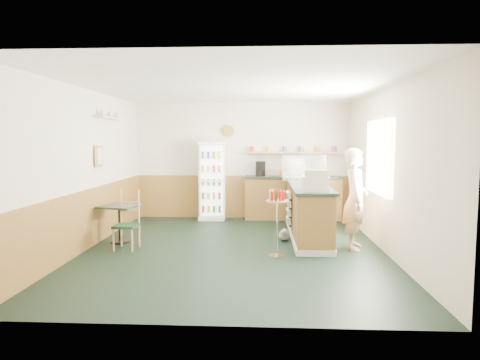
# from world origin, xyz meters

# --- Properties ---
(ground) EXTENTS (6.00, 6.00, 0.00)m
(ground) POSITION_xyz_m (0.00, 0.00, 0.00)
(ground) COLOR black
(ground) RESTS_ON ground
(room_envelope) EXTENTS (5.04, 6.02, 2.72)m
(room_envelope) POSITION_xyz_m (-0.23, 0.73, 1.52)
(room_envelope) COLOR beige
(room_envelope) RESTS_ON ground
(service_counter) EXTENTS (0.68, 3.01, 1.01)m
(service_counter) POSITION_xyz_m (1.35, 1.07, 0.46)
(service_counter) COLOR olive
(service_counter) RESTS_ON ground
(back_counter) EXTENTS (2.24, 0.42, 1.69)m
(back_counter) POSITION_xyz_m (1.19, 2.80, 0.55)
(back_counter) COLOR olive
(back_counter) RESTS_ON ground
(drinks_fridge) EXTENTS (0.60, 0.52, 1.80)m
(drinks_fridge) POSITION_xyz_m (-0.67, 2.74, 0.90)
(drinks_fridge) COLOR white
(drinks_fridge) RESTS_ON ground
(display_case) EXTENTS (0.89, 0.47, 0.51)m
(display_case) POSITION_xyz_m (1.35, 1.84, 1.26)
(display_case) COLOR silver
(display_case) RESTS_ON service_counter
(cash_register) EXTENTS (0.43, 0.45, 0.24)m
(cash_register) POSITION_xyz_m (1.35, -0.06, 1.13)
(cash_register) COLOR beige
(cash_register) RESTS_ON service_counter
(shopkeeper) EXTENTS (0.51, 0.64, 1.70)m
(shopkeeper) POSITION_xyz_m (2.05, 0.14, 0.85)
(shopkeeper) COLOR tan
(shopkeeper) RESTS_ON ground
(condiment_stand) EXTENTS (0.33, 0.33, 1.04)m
(condiment_stand) POSITION_xyz_m (0.72, -0.41, 0.71)
(condiment_stand) COLOR silver
(condiment_stand) RESTS_ON ground
(newspaper_rack) EXTENTS (0.09, 0.40, 0.64)m
(newspaper_rack) POSITION_xyz_m (0.99, 0.97, 0.55)
(newspaper_rack) COLOR black
(newspaper_rack) RESTS_ON ground
(cafe_table) EXTENTS (0.73, 0.73, 0.68)m
(cafe_table) POSITION_xyz_m (-2.05, 0.37, 0.48)
(cafe_table) COLOR black
(cafe_table) RESTS_ON ground
(cafe_chair) EXTENTS (0.40, 0.40, 1.00)m
(cafe_chair) POSITION_xyz_m (-1.79, -0.02, 0.52)
(cafe_chair) COLOR black
(cafe_chair) RESTS_ON ground
(dog_doorstop) EXTENTS (0.20, 0.26, 0.24)m
(dog_doorstop) POSITION_xyz_m (0.90, 0.65, 0.12)
(dog_doorstop) COLOR gray
(dog_doorstop) RESTS_ON ground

